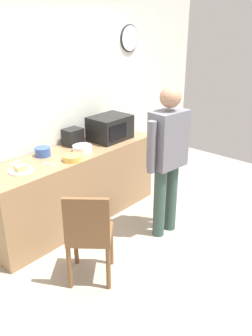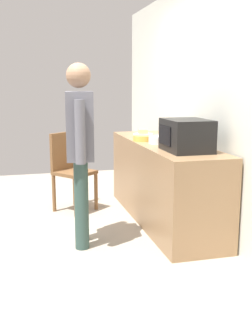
% 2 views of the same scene
% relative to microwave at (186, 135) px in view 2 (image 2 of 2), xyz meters
% --- Properties ---
extents(ground_plane, '(6.00, 6.00, 0.00)m').
position_rel_microwave_xyz_m(ground_plane, '(-0.46, -1.21, -1.03)').
color(ground_plane, '#9E9384').
extents(back_wall, '(5.40, 0.13, 2.60)m').
position_rel_microwave_xyz_m(back_wall, '(-0.46, 0.39, 0.27)').
color(back_wall, silver).
rests_on(back_wall, ground_plane).
extents(kitchen_counter, '(2.24, 0.62, 0.88)m').
position_rel_microwave_xyz_m(kitchen_counter, '(-0.63, 0.01, -0.59)').
color(kitchen_counter, '#93704C').
rests_on(kitchen_counter, ground_plane).
extents(microwave, '(0.50, 0.39, 0.30)m').
position_rel_microwave_xyz_m(microwave, '(0.00, 0.00, 0.00)').
color(microwave, black).
rests_on(microwave, kitchen_counter).
extents(sandwich_plate, '(0.25, 0.25, 0.07)m').
position_rel_microwave_xyz_m(sandwich_plate, '(-1.33, -0.02, -0.13)').
color(sandwich_plate, white).
rests_on(sandwich_plate, kitchen_counter).
extents(salad_bowl, '(0.22, 0.22, 0.08)m').
position_rel_microwave_xyz_m(salad_bowl, '(-0.55, -0.08, -0.11)').
color(salad_bowl, white).
rests_on(salad_bowl, kitchen_counter).
extents(cereal_bowl, '(0.17, 0.17, 0.10)m').
position_rel_microwave_xyz_m(cereal_bowl, '(-0.92, 0.16, -0.10)').
color(cereal_bowl, '#33519E').
rests_on(cereal_bowl, kitchen_counter).
extents(mixing_bowl, '(0.21, 0.21, 0.06)m').
position_rel_microwave_xyz_m(mixing_bowl, '(-0.80, -0.19, -0.12)').
color(mixing_bowl, gold).
rests_on(mixing_bowl, kitchen_counter).
extents(toaster, '(0.22, 0.18, 0.20)m').
position_rel_microwave_xyz_m(toaster, '(-0.45, 0.20, -0.05)').
color(toaster, black).
rests_on(toaster, kitchen_counter).
extents(fork_utensil, '(0.06, 0.17, 0.01)m').
position_rel_microwave_xyz_m(fork_utensil, '(-1.04, -0.10, -0.15)').
color(fork_utensil, silver).
rests_on(fork_utensil, kitchen_counter).
extents(spoon_utensil, '(0.16, 0.08, 0.01)m').
position_rel_microwave_xyz_m(spoon_utensil, '(-1.25, 0.21, -0.15)').
color(spoon_utensil, silver).
rests_on(spoon_utensil, kitchen_counter).
extents(person_standing, '(0.59, 0.29, 1.69)m').
position_rel_microwave_xyz_m(person_standing, '(-0.14, -0.98, -0.05)').
color(person_standing, '#304A44').
rests_on(person_standing, ground_plane).
extents(wooden_chair, '(0.56, 0.56, 0.94)m').
position_rel_microwave_xyz_m(wooden_chair, '(-1.29, -0.95, -0.51)').
color(wooden_chair, brown).
rests_on(wooden_chair, ground_plane).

